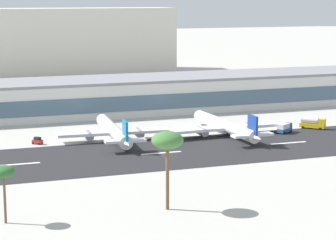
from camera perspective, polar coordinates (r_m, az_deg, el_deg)
ground_plane at (r=195.53m, az=-0.14°, el=-2.90°), size 1400.00×1400.00×0.00m
runway_strip at (r=197.74m, az=-0.37°, el=-2.74°), size 800.00×39.01×0.08m
runway_centreline_dash_3 at (r=188.83m, az=-12.37°, el=-3.60°), size 12.00×1.20×0.01m
runway_centreline_dash_4 at (r=197.52m, az=-0.55°, el=-2.74°), size 12.00×1.20×0.01m
runway_centreline_dash_5 at (r=213.95m, az=9.95°, el=-1.88°), size 12.00×1.20×0.01m
terminal_building at (r=266.23m, az=-3.42°, el=2.09°), size 222.15×28.94×13.38m
distant_hotel_block at (r=404.17m, az=-9.87°, el=6.47°), size 147.27×27.58×37.31m
airliner_blue_tail_gate_0 at (r=213.79m, az=-4.47°, el=-0.97°), size 35.52×44.80×9.35m
airliner_navy_tail_gate_1 at (r=221.56m, az=4.94°, el=-0.57°), size 38.70×45.34×9.46m
service_fuel_truck_0 at (r=238.05m, az=11.90°, el=-0.24°), size 7.83×7.87×3.95m
service_box_truck_1 at (r=228.98m, az=9.64°, el=-0.64°), size 6.37×5.17×3.25m
service_baggage_tug_2 at (r=212.95m, az=-10.76°, el=-1.70°), size 3.39×3.40×2.20m
palm_tree_1 at (r=143.11m, az=-0.05°, el=-1.82°), size 6.75×6.75×16.84m
palm_tree_3 at (r=139.26m, az=-13.46°, el=-4.30°), size 4.51×4.51×11.78m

